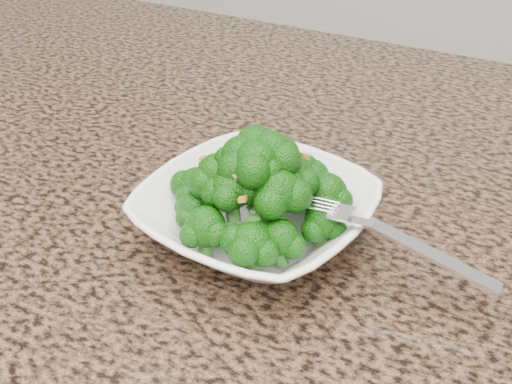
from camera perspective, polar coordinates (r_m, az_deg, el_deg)
The scene contains 5 objects.
granite_counter at distance 0.66m, azimuth -6.86°, elevation -1.57°, with size 1.64×1.04×0.03m, color brown.
bowl at distance 0.58m, azimuth 0.00°, elevation -2.05°, with size 0.20×0.20×0.05m, color white.
broccoli_pile at distance 0.55m, azimuth 0.00°, elevation 2.97°, with size 0.18×0.18×0.07m, color #104D08, non-canonical shape.
garlic_topping at distance 0.53m, azimuth 0.00°, elevation 6.45°, with size 0.11×0.11×0.01m, color #B26D2B, non-canonical shape.
fork at distance 0.53m, azimuth 9.73°, elevation -2.80°, with size 0.18×0.03×0.01m, color silver, non-canonical shape.
Camera 1 is at (0.32, -0.14, 1.27)m, focal length 45.00 mm.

